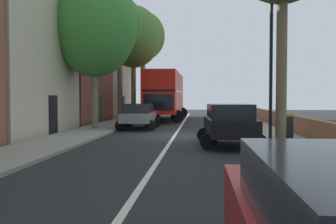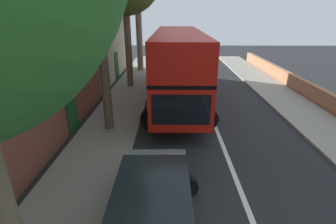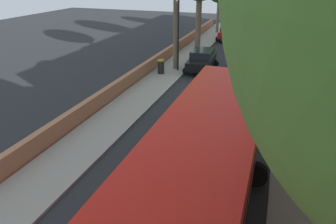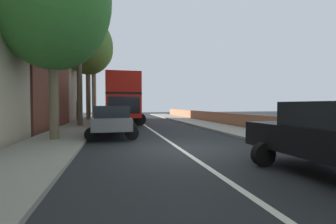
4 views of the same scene
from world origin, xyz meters
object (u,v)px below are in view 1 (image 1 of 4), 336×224
street_tree_left_0 (133,37)px  street_tree_left_4 (143,37)px  double_decker_bus (165,93)px  street_tree_left_6 (120,24)px  parked_car_grey_left_2 (139,115)px  street_tree_left_2 (94,24)px  litter_bin_right (288,126)px  lamppost_right (271,54)px  parked_car_black_right_0 (229,122)px

street_tree_left_0 → street_tree_left_4: 5.31m
double_decker_bus → street_tree_left_6: size_ratio=1.19×
parked_car_grey_left_2 → street_tree_left_2: 6.09m
double_decker_bus → parked_car_grey_left_2: (-0.80, -9.81, -1.44)m
street_tree_left_2 → street_tree_left_4: bearing=89.7°
double_decker_bus → street_tree_left_0: bearing=137.4°
double_decker_bus → litter_bin_right: size_ratio=10.32×
litter_bin_right → street_tree_left_0: bearing=118.8°
street_tree_left_4 → lamppost_right: street_tree_left_4 is taller
double_decker_bus → street_tree_left_6: bearing=-128.0°
street_tree_left_6 → lamppost_right: size_ratio=1.53×
street_tree_left_2 → street_tree_left_6: street_tree_left_6 is taller
double_decker_bus → parked_car_grey_left_2: size_ratio=2.55×
street_tree_left_2 → litter_bin_right: size_ratio=8.54×
parked_car_grey_left_2 → litter_bin_right: size_ratio=4.05×
parked_car_grey_left_2 → street_tree_left_0: (-2.53, 12.87, 6.80)m
double_decker_bus → lamppost_right: lamppost_right is taller
lamppost_right → litter_bin_right: size_ratio=5.70×
parked_car_black_right_0 → street_tree_left_4: bearing=105.8°
street_tree_left_6 → litter_bin_right: size_ratio=8.70×
parked_car_grey_left_2 → street_tree_left_4: street_tree_left_4 is taller
parked_car_black_right_0 → parked_car_grey_left_2: size_ratio=0.98×
street_tree_left_2 → street_tree_left_4: 19.26m
street_tree_left_0 → double_decker_bus: bearing=-42.6°
street_tree_left_4 → litter_bin_right: (10.20, -24.02, -7.86)m
street_tree_left_4 → lamppost_right: (9.20, -25.32, -4.73)m
double_decker_bus → street_tree_left_4: size_ratio=1.02×
parked_car_black_right_0 → street_tree_left_0: bearing=109.8°
parked_car_black_right_0 → lamppost_right: 3.47m
street_tree_left_6 → lamppost_right: (9.18, -12.95, -3.80)m
street_tree_left_0 → litter_bin_right: 22.56m
double_decker_bus → lamppost_right: 18.09m
street_tree_left_4 → litter_bin_right: 27.26m
double_decker_bus → lamppost_right: (6.00, -17.01, 1.45)m
litter_bin_right → double_decker_bus: bearing=114.0°
lamppost_right → litter_bin_right: lamppost_right is taller
parked_car_black_right_0 → parked_car_grey_left_2: bearing=121.8°
parked_car_grey_left_2 → lamppost_right: size_ratio=0.71×
lamppost_right → litter_bin_right: bearing=52.4°
parked_car_grey_left_2 → street_tree_left_6: size_ratio=0.46×
litter_bin_right → street_tree_left_4: bearing=113.0°
street_tree_left_4 → street_tree_left_6: 12.41m
street_tree_left_4 → litter_bin_right: bearing=-67.0°
parked_car_black_right_0 → street_tree_left_0: (-7.54, 20.94, 6.74)m
street_tree_left_0 → parked_car_grey_left_2: bearing=-78.9°
street_tree_left_0 → litter_bin_right: size_ratio=9.57×
parked_car_black_right_0 → street_tree_left_2: (-7.50, 7.05, 5.40)m
street_tree_left_4 → lamppost_right: bearing=-70.0°
street_tree_left_0 → litter_bin_right: bearing=-61.2°
street_tree_left_2 → street_tree_left_4: size_ratio=0.85×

